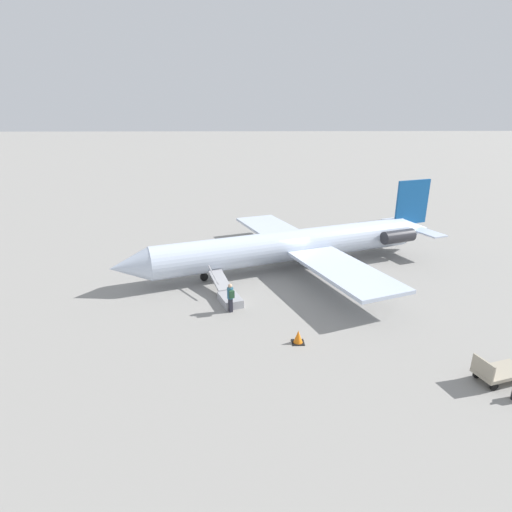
{
  "coord_description": "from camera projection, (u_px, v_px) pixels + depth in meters",
  "views": [
    {
      "loc": [
        3.67,
        27.85,
        10.7
      ],
      "look_at": [
        2.62,
        1.74,
        1.57
      ],
      "focal_mm": 28.0,
      "sensor_mm": 36.0,
      "label": 1
    }
  ],
  "objects": [
    {
      "name": "ground_plane",
      "position": [
        290.0,
        268.0,
        29.94
      ],
      "size": [
        600.0,
        600.0,
        0.0
      ],
      "primitive_type": "plane",
      "color": "gray"
    },
    {
      "name": "airplane_main",
      "position": [
        300.0,
        244.0,
        29.64
      ],
      "size": [
        24.98,
        19.43,
        5.92
      ],
      "rotation": [
        0.0,
        0.0,
        0.35
      ],
      "color": "silver",
      "rests_on": "ground"
    },
    {
      "name": "boarding_stairs",
      "position": [
        228.0,
        296.0,
        24.42
      ],
      "size": [
        2.34,
        4.11,
        1.54
      ],
      "rotation": [
        0.0,
        0.0,
        -1.22
      ],
      "color": "#99999E",
      "rests_on": "ground"
    },
    {
      "name": "passenger",
      "position": [
        230.0,
        296.0,
        22.84
      ],
      "size": [
        0.44,
        0.57,
        1.74
      ],
      "rotation": [
        0.0,
        0.0,
        -1.22
      ],
      "color": "#23232D",
      "rests_on": "ground"
    },
    {
      "name": "luggage_cart",
      "position": [
        498.0,
        372.0,
        16.95
      ],
      "size": [
        2.41,
        1.64,
        1.22
      ],
      "rotation": [
        0.0,
        0.0,
        0.27
      ],
      "color": "#9E937F",
      "rests_on": "ground"
    },
    {
      "name": "traffic_cone_near_stairs",
      "position": [
        298.0,
        337.0,
        19.89
      ],
      "size": [
        0.62,
        0.62,
        0.69
      ],
      "color": "black",
      "rests_on": "ground"
    }
  ]
}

